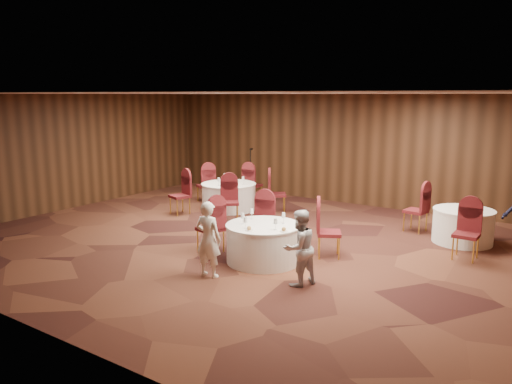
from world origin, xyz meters
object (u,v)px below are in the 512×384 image
Objects in this scene: table_left at (229,196)px; mic_stand at (250,186)px; woman_a at (208,239)px; woman_b at (299,248)px; table_main at (263,243)px; table_right at (463,226)px.

mic_stand reaches higher than table_left.
mic_stand is (-0.10, 1.22, 0.10)m from table_left.
mic_stand reaches higher than woman_a.
table_left is 0.95× the size of mic_stand.
woman_a is at bearing -56.80° from table_left.
table_left is at bearing -62.50° from woman_a.
table_left is 5.87m from woman_b.
table_main is at bearing -52.84° from mic_stand.
table_right is 5.73m from woman_a.
woman_a is (2.89, -4.41, 0.31)m from table_left.
woman_b reaches higher than table_main.
table_right is 4.52m from woman_b.
table_right is (6.16, 0.28, 0.00)m from table_left.
woman_b reaches higher than table_right.
table_main is 4.54m from table_right.
table_right is at bearing -130.55° from woman_a.
table_main and table_right have the same top height.
woman_a reaches higher than table_left.
mic_stand is (-3.36, 4.43, 0.10)m from table_main.
woman_b is at bearing -165.98° from woman_a.
woman_b is (4.51, -5.09, 0.18)m from mic_stand.
table_left is 1.19× the size of table_right.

